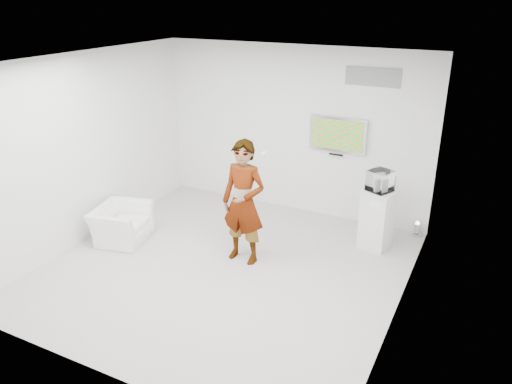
% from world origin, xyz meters
% --- Properties ---
extents(room, '(5.01, 5.01, 3.00)m').
position_xyz_m(room, '(0.00, 0.00, 1.50)').
color(room, '#AFA8A0').
rests_on(room, ground).
extents(tv, '(1.00, 0.08, 0.60)m').
position_xyz_m(tv, '(0.85, 2.45, 1.55)').
color(tv, '#B9B9BD').
rests_on(tv, room).
extents(logo_decal, '(0.90, 0.02, 0.30)m').
position_xyz_m(logo_decal, '(1.35, 2.49, 2.55)').
color(logo_decal, gray).
rests_on(logo_decal, room).
extents(person, '(0.71, 0.48, 1.89)m').
position_xyz_m(person, '(0.12, 0.36, 0.94)').
color(person, white).
rests_on(person, room).
extents(armchair, '(0.96, 1.04, 0.58)m').
position_xyz_m(armchair, '(-1.97, 0.03, 0.29)').
color(armchair, white).
rests_on(armchair, room).
extents(pedestal, '(0.55, 0.55, 0.97)m').
position_xyz_m(pedestal, '(1.81, 1.66, 0.49)').
color(pedestal, silver).
rests_on(pedestal, room).
extents(floor_uplight, '(0.20, 0.20, 0.25)m').
position_xyz_m(floor_uplight, '(2.35, 2.35, 0.13)').
color(floor_uplight, silver).
rests_on(floor_uplight, room).
extents(vitrine, '(0.43, 0.43, 0.32)m').
position_xyz_m(vitrine, '(1.81, 1.66, 1.13)').
color(vitrine, silver).
rests_on(vitrine, pedestal).
extents(console, '(0.11, 0.15, 0.20)m').
position_xyz_m(console, '(1.81, 1.66, 1.07)').
color(console, silver).
rests_on(console, pedestal).
extents(wii_remote, '(0.03, 0.12, 0.03)m').
position_xyz_m(wii_remote, '(0.38, 0.50, 1.70)').
color(wii_remote, silver).
rests_on(wii_remote, person).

